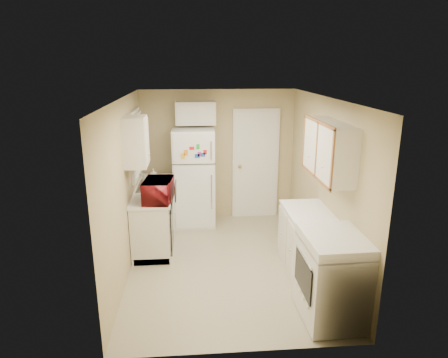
{
  "coord_description": "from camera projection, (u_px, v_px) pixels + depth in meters",
  "views": [
    {
      "loc": [
        -0.47,
        -5.3,
        2.85
      ],
      "look_at": [
        0.0,
        0.5,
        1.15
      ],
      "focal_mm": 32.0,
      "sensor_mm": 36.0,
      "label": 1
    }
  ],
  "objects": [
    {
      "name": "left_counter",
      "position": [
        155.0,
        214.0,
        6.56
      ],
      "size": [
        0.6,
        1.8,
        0.9
      ],
      "primitive_type": "cube",
      "color": "silver",
      "rests_on": "floor"
    },
    {
      "name": "stove",
      "position": [
        333.0,
        277.0,
        4.53
      ],
      "size": [
        0.71,
        0.86,
        1.03
      ],
      "primitive_type": "cube",
      "rotation": [
        0.0,
        0.0,
        0.03
      ],
      "color": "white",
      "rests_on": "floor"
    },
    {
      "name": "wall_back",
      "position": [
        218.0,
        155.0,
        7.39
      ],
      "size": [
        2.8,
        2.8,
        0.0
      ],
      "primitive_type": "plane",
      "color": "tan",
      "rests_on": "floor"
    },
    {
      "name": "soap_bottle",
      "position": [
        153.0,
        174.0,
        6.88
      ],
      "size": [
        0.1,
        0.11,
        0.2
      ],
      "primitive_type": "imported",
      "rotation": [
        0.0,
        0.0,
        -0.19
      ],
      "color": "white",
      "rests_on": "left_counter"
    },
    {
      "name": "refrigerator",
      "position": [
        194.0,
        177.0,
        7.13
      ],
      "size": [
        0.73,
        0.71,
        1.76
      ],
      "primitive_type": "cube",
      "rotation": [
        0.0,
        0.0,
        -0.02
      ],
      "color": "white",
      "rests_on": "floor"
    },
    {
      "name": "microwave",
      "position": [
        158.0,
        191.0,
        5.82
      ],
      "size": [
        0.61,
        0.38,
        0.39
      ],
      "primitive_type": "imported",
      "rotation": [
        0.0,
        0.0,
        1.48
      ],
      "color": "maroon",
      "rests_on": "left_counter"
    },
    {
      "name": "dishwasher",
      "position": [
        171.0,
        226.0,
        6.0
      ],
      "size": [
        0.03,
        0.58,
        0.72
      ],
      "primitive_type": "cube",
      "color": "black",
      "rests_on": "floor"
    },
    {
      "name": "ceiling",
      "position": [
        227.0,
        98.0,
        5.24
      ],
      "size": [
        3.8,
        3.8,
        0.0
      ],
      "primitive_type": "plane",
      "color": "white",
      "rests_on": "floor"
    },
    {
      "name": "sink",
      "position": [
        155.0,
        188.0,
        6.59
      ],
      "size": [
        0.54,
        0.74,
        0.16
      ],
      "primitive_type": "cube",
      "color": "gray",
      "rests_on": "left_counter"
    },
    {
      "name": "upper_cabinet_right",
      "position": [
        329.0,
        150.0,
        5.02
      ],
      "size": [
        0.3,
        1.2,
        0.7
      ],
      "primitive_type": "cube",
      "color": "silver",
      "rests_on": "wall_right"
    },
    {
      "name": "wall_right",
      "position": [
        325.0,
        183.0,
        5.68
      ],
      "size": [
        3.8,
        3.8,
        0.0
      ],
      "primitive_type": "plane",
      "color": "tan",
      "rests_on": "floor"
    },
    {
      "name": "window_blinds",
      "position": [
        136.0,
        144.0,
        6.36
      ],
      "size": [
        0.1,
        0.98,
        1.08
      ],
      "primitive_type": "cube",
      "color": "silver",
      "rests_on": "wall_left"
    },
    {
      "name": "interior_door",
      "position": [
        255.0,
        164.0,
        7.46
      ],
      "size": [
        0.86,
        0.06,
        2.08
      ],
      "primitive_type": "cube",
      "color": "white",
      "rests_on": "floor"
    },
    {
      "name": "wall_left",
      "position": [
        125.0,
        188.0,
        5.46
      ],
      "size": [
        3.8,
        3.8,
        0.0
      ],
      "primitive_type": "plane",
      "color": "tan",
      "rests_on": "floor"
    },
    {
      "name": "floor",
      "position": [
        227.0,
        263.0,
        5.91
      ],
      "size": [
        3.8,
        3.8,
        0.0
      ],
      "primitive_type": "plane",
      "color": "#C0B797",
      "rests_on": "ground"
    },
    {
      "name": "cabinet_over_fridge",
      "position": [
        196.0,
        113.0,
        6.99
      ],
      "size": [
        0.7,
        0.3,
        0.4
      ],
      "primitive_type": "cube",
      "color": "silver",
      "rests_on": "wall_back"
    },
    {
      "name": "upper_cabinet_left",
      "position": [
        136.0,
        142.0,
        5.52
      ],
      "size": [
        0.3,
        0.45,
        0.7
      ],
      "primitive_type": "cube",
      "color": "silver",
      "rests_on": "wall_left"
    },
    {
      "name": "right_counter",
      "position": [
        318.0,
        258.0,
        5.1
      ],
      "size": [
        0.6,
        2.0,
        0.9
      ],
      "primitive_type": "cube",
      "color": "silver",
      "rests_on": "floor"
    },
    {
      "name": "wall_front",
      "position": [
        244.0,
        245.0,
        3.75
      ],
      "size": [
        2.8,
        2.8,
        0.0
      ],
      "primitive_type": "plane",
      "color": "tan",
      "rests_on": "floor"
    }
  ]
}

